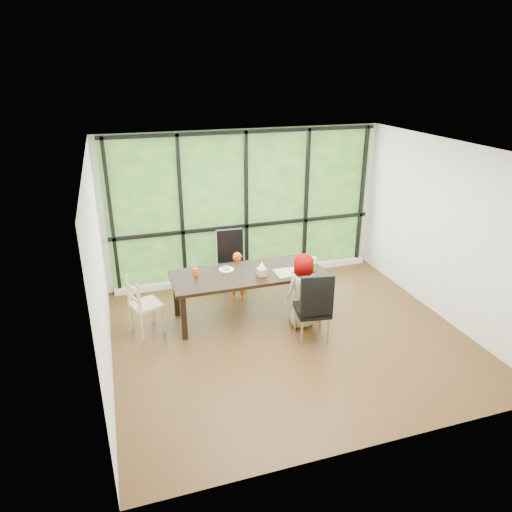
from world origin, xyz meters
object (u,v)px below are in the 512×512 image
(orange_cup, at_px, (196,272))
(child_toddler, at_px, (238,277))
(chair_window_leather, at_px, (232,263))
(green_cup, at_px, (313,267))
(chair_interior_leather, at_px, (312,305))
(child_older, at_px, (302,291))
(tissue_box, at_px, (262,272))
(dining_table, at_px, (248,294))
(plate_far, at_px, (226,270))
(plate_near, at_px, (293,272))
(white_mug, at_px, (313,260))
(chair_end_beech, at_px, (146,304))

(orange_cup, bearing_deg, child_toddler, 27.43)
(chair_window_leather, xyz_separation_m, green_cup, (0.98, -1.15, 0.27))
(chair_interior_leather, distance_m, orange_cup, 1.82)
(chair_interior_leather, relative_size, green_cup, 8.50)
(child_older, bearing_deg, tissue_box, -41.79)
(child_older, bearing_deg, dining_table, -44.11)
(plate_far, bearing_deg, dining_table, -33.84)
(dining_table, distance_m, plate_near, 0.79)
(plate_near, bearing_deg, plate_far, 156.78)
(white_mug, bearing_deg, dining_table, -178.12)
(plate_far, height_order, tissue_box, tissue_box)
(dining_table, height_order, orange_cup, orange_cup)
(chair_interior_leather, height_order, white_mug, chair_interior_leather)
(dining_table, relative_size, green_cup, 18.34)
(plate_near, relative_size, orange_cup, 2.00)
(chair_window_leather, bearing_deg, child_toddler, -86.87)
(child_toddler, xyz_separation_m, child_older, (0.69, -1.07, 0.15))
(child_toddler, height_order, plate_far, child_toddler)
(child_toddler, distance_m, orange_cup, 0.95)
(chair_interior_leather, distance_m, chair_end_beech, 2.41)
(plate_near, bearing_deg, dining_table, 162.05)
(chair_window_leather, xyz_separation_m, plate_far, (-0.28, -0.72, 0.22))
(chair_interior_leather, bearing_deg, plate_far, -39.64)
(chair_end_beech, xyz_separation_m, green_cup, (2.53, -0.23, 0.36))
(chair_end_beech, distance_m, white_mug, 2.68)
(chair_interior_leather, height_order, green_cup, chair_interior_leather)
(child_toddler, height_order, green_cup, green_cup)
(plate_far, bearing_deg, chair_window_leather, 68.51)
(plate_near, bearing_deg, chair_window_leather, 120.56)
(child_older, bearing_deg, orange_cup, -31.87)
(chair_window_leather, distance_m, child_older, 1.59)
(dining_table, bearing_deg, chair_window_leather, 90.26)
(child_older, bearing_deg, chair_end_beech, -20.21)
(plate_far, bearing_deg, orange_cup, -175.51)
(tissue_box, bearing_deg, chair_interior_leather, -55.17)
(green_cup, bearing_deg, chair_end_beech, 174.71)
(tissue_box, bearing_deg, child_toddler, 103.44)
(dining_table, xyz_separation_m, plate_near, (0.66, -0.21, 0.38))
(chair_interior_leather, xyz_separation_m, child_older, (0.00, 0.38, 0.04))
(tissue_box, bearing_deg, chair_window_leather, 99.27)
(child_toddler, bearing_deg, green_cup, -32.81)
(child_toddler, relative_size, plate_near, 3.97)
(chair_interior_leather, relative_size, child_older, 0.94)
(dining_table, xyz_separation_m, tissue_box, (0.17, -0.16, 0.43))
(plate_far, xyz_separation_m, green_cup, (1.27, -0.42, 0.06))
(plate_far, bearing_deg, green_cup, -18.55)
(child_toddler, bearing_deg, plate_near, -43.28)
(chair_interior_leather, height_order, child_toddler, chair_interior_leather)
(child_toddler, height_order, tissue_box, tissue_box)
(orange_cup, xyz_separation_m, green_cup, (1.75, -0.39, 0.01))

